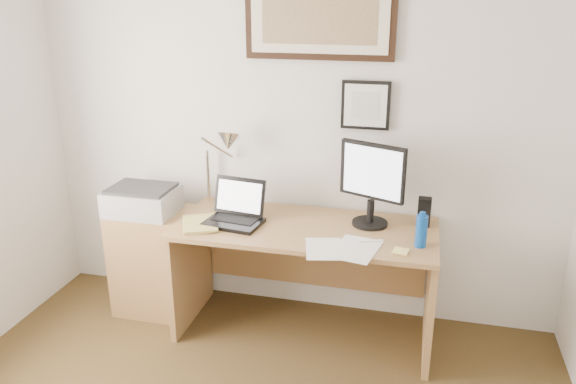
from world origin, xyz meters
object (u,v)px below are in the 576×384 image
(laptop, at_px, (236,213))
(printer, at_px, (142,200))
(desk, at_px, (308,255))
(lcd_monitor, at_px, (372,181))
(water_bottle, at_px, (421,231))
(side_cabinet, at_px, (154,261))
(book, at_px, (183,225))

(laptop, bearing_deg, printer, 175.77)
(desk, height_order, lcd_monitor, lcd_monitor)
(laptop, relative_size, printer, 0.84)
(water_bottle, height_order, lcd_monitor, lcd_monitor)
(water_bottle, bearing_deg, side_cabinet, 174.39)
(book, bearing_deg, water_bottle, 2.51)
(side_cabinet, xyz_separation_m, lcd_monitor, (1.45, 0.07, 0.68))
(water_bottle, height_order, printer, water_bottle)
(printer, bearing_deg, water_bottle, -4.60)
(desk, height_order, printer, printer)
(water_bottle, xyz_separation_m, desk, (-0.69, 0.21, -0.33))
(book, distance_m, printer, 0.43)
(side_cabinet, bearing_deg, lcd_monitor, 2.59)
(water_bottle, distance_m, lcd_monitor, 0.44)
(water_bottle, relative_size, lcd_monitor, 0.36)
(lcd_monitor, bearing_deg, book, -164.80)
(printer, bearing_deg, side_cabinet, 41.35)
(side_cabinet, relative_size, desk, 0.46)
(side_cabinet, distance_m, printer, 0.46)
(side_cabinet, height_order, desk, desk)
(water_bottle, xyz_separation_m, book, (-1.42, -0.06, -0.08))
(book, relative_size, lcd_monitor, 0.54)
(side_cabinet, distance_m, book, 0.57)
(desk, distance_m, printer, 1.15)
(side_cabinet, height_order, book, book)
(laptop, height_order, printer, laptop)
(laptop, height_order, lcd_monitor, lcd_monitor)
(laptop, relative_size, lcd_monitor, 0.71)
(book, relative_size, printer, 0.64)
(side_cabinet, relative_size, water_bottle, 3.89)
(side_cabinet, bearing_deg, desk, 1.89)
(printer, bearing_deg, desk, 3.32)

